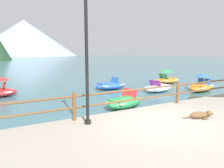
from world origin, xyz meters
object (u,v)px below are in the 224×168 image
object	(u,v)px
dog_resting	(200,115)
pedal_boat_1	(158,88)
lamp_post	(86,34)
pedal_boat_0	(202,85)
pedal_boat_2	(125,102)
pedal_boat_4	(166,78)
pedal_boat_3	(110,85)

from	to	relation	value
dog_resting	pedal_boat_1	xyz separation A→B (m)	(3.59, 6.05, -0.28)
lamp_post	pedal_boat_0	distance (m)	10.77
pedal_boat_2	pedal_boat_4	xyz separation A→B (m)	(7.52, 4.97, 0.10)
lamp_post	pedal_boat_0	size ratio (longest dim) A/B	1.65
pedal_boat_0	pedal_boat_2	size ratio (longest dim) A/B	1.16
pedal_boat_2	pedal_boat_4	world-z (taller)	pedal_boat_4
pedal_boat_3	pedal_boat_4	world-z (taller)	pedal_boat_4
lamp_post	pedal_boat_1	distance (m)	9.00
lamp_post	pedal_boat_0	xyz separation A→B (m)	(9.86, 3.34, -2.78)
pedal_boat_0	pedal_boat_4	bearing A→B (deg)	82.38
lamp_post	pedal_boat_1	bearing A→B (deg)	33.07
pedal_boat_1	pedal_boat_4	distance (m)	4.14
dog_resting	pedal_boat_3	distance (m)	8.54
lamp_post	pedal_boat_3	xyz separation A→B (m)	(4.77, 7.04, -2.89)
pedal_boat_0	pedal_boat_2	xyz separation A→B (m)	(-7.00, -1.10, -0.08)
lamp_post	pedal_boat_4	distance (m)	12.93
pedal_boat_2	pedal_boat_3	distance (m)	5.16
pedal_boat_1	pedal_boat_2	bearing A→B (deg)	-150.66
lamp_post	pedal_boat_3	size ratio (longest dim) A/B	1.99
pedal_boat_1	pedal_boat_4	xyz separation A→B (m)	(3.24, 2.57, 0.16)
pedal_boat_2	pedal_boat_3	xyz separation A→B (m)	(1.91, 4.80, -0.03)
pedal_boat_0	pedal_boat_1	bearing A→B (deg)	154.41
dog_resting	pedal_boat_3	size ratio (longest dim) A/B	0.44
dog_resting	pedal_boat_1	size ratio (longest dim) A/B	0.42
pedal_boat_1	pedal_boat_3	world-z (taller)	pedal_boat_3
pedal_boat_0	pedal_boat_4	world-z (taller)	pedal_boat_0
pedal_boat_1	pedal_boat_2	world-z (taller)	pedal_boat_2
lamp_post	dog_resting	xyz separation A→B (m)	(3.55, -1.41, -2.64)
pedal_boat_1	pedal_boat_3	bearing A→B (deg)	134.64
pedal_boat_2	pedal_boat_4	distance (m)	9.01
pedal_boat_1	pedal_boat_0	bearing A→B (deg)	-25.59
pedal_boat_0	pedal_boat_3	bearing A→B (deg)	143.99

